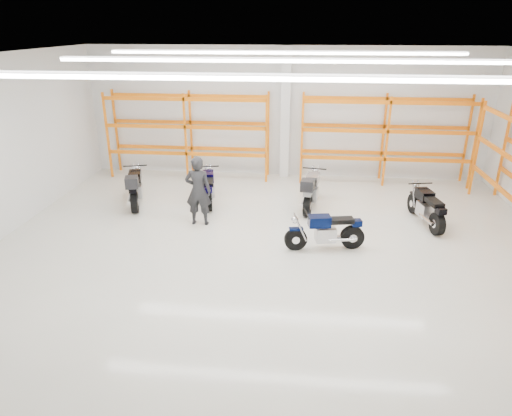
# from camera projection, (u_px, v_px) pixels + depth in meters

# --- Properties ---
(ground) EXTENTS (14.00, 14.00, 0.00)m
(ground) POSITION_uv_depth(u_px,v_px,m) (273.00, 248.00, 11.28)
(ground) COLOR beige
(ground) RESTS_ON ground
(room_shell) EXTENTS (14.02, 12.02, 4.51)m
(room_shell) POSITION_uv_depth(u_px,v_px,m) (275.00, 115.00, 10.08)
(room_shell) COLOR silver
(room_shell) RESTS_ON ground
(motorcycle_main) EXTENTS (1.97, 0.67, 0.97)m
(motorcycle_main) POSITION_uv_depth(u_px,v_px,m) (328.00, 232.00, 11.08)
(motorcycle_main) COLOR black
(motorcycle_main) RESTS_ON ground
(motorcycle_back_a) EXTENTS (0.98, 2.23, 1.16)m
(motorcycle_back_a) POSITION_uv_depth(u_px,v_px,m) (135.00, 188.00, 13.73)
(motorcycle_back_a) COLOR black
(motorcycle_back_a) RESTS_ON ground
(motorcycle_back_b) EXTENTS (0.74, 2.06, 1.02)m
(motorcycle_back_b) POSITION_uv_depth(u_px,v_px,m) (209.00, 188.00, 13.93)
(motorcycle_back_b) COLOR black
(motorcycle_back_b) RESTS_ON ground
(motorcycle_back_c) EXTENTS (0.78, 2.26, 1.16)m
(motorcycle_back_c) POSITION_uv_depth(u_px,v_px,m) (311.00, 191.00, 13.47)
(motorcycle_back_c) COLOR black
(motorcycle_back_c) RESTS_ON ground
(motorcycle_back_d) EXTENTS (0.74, 2.06, 1.02)m
(motorcycle_back_d) POSITION_uv_depth(u_px,v_px,m) (427.00, 209.00, 12.42)
(motorcycle_back_d) COLOR black
(motorcycle_back_d) RESTS_ON ground
(standing_man) EXTENTS (0.71, 0.47, 1.93)m
(standing_man) POSITION_uv_depth(u_px,v_px,m) (198.00, 191.00, 12.30)
(standing_man) COLOR black
(standing_man) RESTS_ON ground
(structural_column) EXTENTS (0.32, 0.32, 4.50)m
(structural_column) POSITION_uv_depth(u_px,v_px,m) (286.00, 114.00, 15.81)
(structural_column) COLOR white
(structural_column) RESTS_ON ground
(pallet_racking_back_left) EXTENTS (5.67, 0.87, 3.00)m
(pallet_racking_back_left) POSITION_uv_depth(u_px,v_px,m) (188.00, 127.00, 15.99)
(pallet_racking_back_left) COLOR orange
(pallet_racking_back_left) RESTS_ON ground
(pallet_racking_back_right) EXTENTS (5.67, 0.87, 3.00)m
(pallet_racking_back_right) POSITION_uv_depth(u_px,v_px,m) (386.00, 132.00, 15.34)
(pallet_racking_back_right) COLOR orange
(pallet_racking_back_right) RESTS_ON ground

